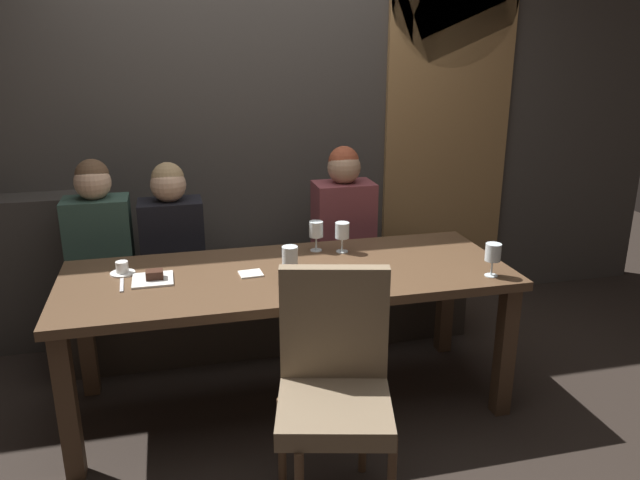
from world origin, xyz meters
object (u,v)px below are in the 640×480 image
Objects in this scene: fork_on_table at (122,285)px; wine_glass_far_right at (493,253)px; banquette_bench at (268,309)px; diner_far_end at (343,214)px; chair_near_side at (334,376)px; diner_redhead at (98,230)px; diner_bearded at (172,228)px; wine_glass_center_front at (316,231)px; dining_table at (289,288)px; wine_glass_near_left at (290,256)px; wine_glass_near_right at (342,231)px; espresso_cup at (122,269)px; dessert_plate at (153,278)px.

wine_glass_far_right is at bearing -12.20° from fork_on_table.
diner_far_end is (0.48, -0.01, 0.59)m from banquette_bench.
chair_near_side is at bearing -88.29° from banquette_bench.
diner_bearded is (0.40, -0.01, -0.02)m from diner_redhead.
wine_glass_center_front is at bearing -21.13° from diner_redhead.
banquette_bench is at bearing 178.44° from diner_far_end.
wine_glass_far_right is (0.95, -0.30, 0.20)m from dining_table.
wine_glass_near_left is at bearing 168.70° from wine_glass_far_right.
chair_near_side is 1.25× the size of diner_far_end.
wine_glass_near_right and wine_glass_near_left have the same top height.
espresso_cup is at bearing -173.33° from wine_glass_center_front.
wine_glass_near_left is (-0.49, -0.79, 0.04)m from diner_far_end.
chair_near_side is 5.76× the size of fork_on_table.
wine_glass_center_front reaches higher than fork_on_table.
chair_near_side reaches higher than dining_table.
wine_glass_near_right is 1.00× the size of wine_glass_near_left.
wine_glass_far_right is at bearing -64.61° from diner_far_end.
fork_on_table is (0.16, -0.73, -0.07)m from diner_redhead.
diner_bearded is at bearing 150.10° from wine_glass_center_front.
fork_on_table is (-0.14, -0.04, -0.01)m from dessert_plate.
espresso_cup is (-1.13, -0.06, -0.09)m from wine_glass_near_right.
wine_glass_near_right and wine_glass_center_front have the same top height.
diner_bearded is 4.43× the size of wine_glass_center_front.
diner_bearded is 0.87m from wine_glass_center_front.
diner_redhead reaches higher than wine_glass_near_left.
diner_redhead is at bearing 151.76° from wine_glass_far_right.
fork_on_table is at bearing -166.08° from dessert_plate.
banquette_bench is at bearing 90.00° from dining_table.
wine_glass_near_left is (-0.05, 0.62, 0.30)m from chair_near_side.
wine_glass_near_right reaches higher than fork_on_table.
wine_glass_near_right reaches higher than espresso_cup.
diner_redhead is 0.59m from espresso_cup.
wine_glass_far_right is (0.95, -1.00, 0.63)m from banquette_bench.
wine_glass_near_right reaches higher than dining_table.
banquette_bench is 0.79m from diner_bearded.
diner_far_end is at bearing 72.81° from chair_near_side.
chair_near_side is 5.98× the size of wine_glass_far_right.
wine_glass_far_right is (0.47, -0.98, 0.04)m from diner_far_end.
diner_far_end is (1.43, -0.04, 0.01)m from diner_redhead.
diner_far_end reaches higher than wine_glass_near_right.
diner_bearded is 0.93× the size of diner_far_end.
diner_redhead is 1.43m from diner_far_end.
dining_table is 0.40m from wine_glass_center_front.
wine_glass_near_left is (-0.35, -0.33, 0.00)m from wine_glass_near_right.
fork_on_table is (-0.78, 0.10, -0.11)m from wine_glass_near_left.
fork_on_table is at bearing 139.19° from chair_near_side.
dessert_plate is at bearing 167.85° from wine_glass_near_left.
wine_glass_far_right is at bearing -28.24° from diner_redhead.
dining_table is at bearing 93.37° from chair_near_side.
wine_glass_far_right is 0.96× the size of fork_on_table.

